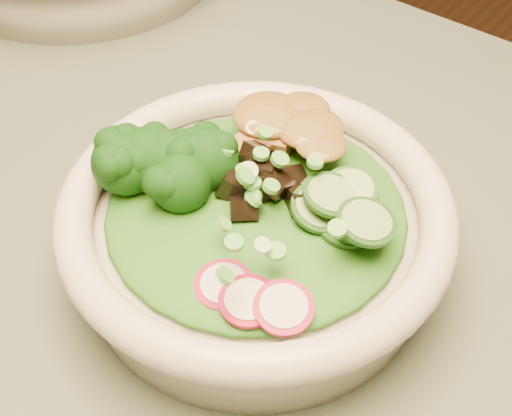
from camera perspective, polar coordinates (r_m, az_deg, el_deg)
The scene contains 9 objects.
salad_bowl at distance 0.42m, azimuth 0.00°, elevation -1.69°, with size 0.23×0.23×0.06m.
lettuce_bed at distance 0.41m, azimuth 0.00°, elevation 0.10°, with size 0.17×0.17×0.02m, color #196014.
broccoli_florets at distance 0.41m, azimuth -7.21°, elevation 2.69°, with size 0.07×0.06×0.04m, color black, non-canonical shape.
radish_slices at distance 0.37m, azimuth -2.19°, elevation -5.76°, with size 0.09×0.03×0.02m, color maroon, non-canonical shape.
cucumber_slices at distance 0.39m, azimuth 7.73°, elevation -0.76°, with size 0.06×0.06×0.03m, color #9DC86F, non-canonical shape.
mushroom_heap at distance 0.41m, azimuth 0.43°, elevation 2.18°, with size 0.06×0.06×0.03m, color black, non-canonical shape.
tofu_cubes at distance 0.44m, azimuth 2.23°, elevation 5.75°, with size 0.08×0.05×0.03m, color #9A6433, non-canonical shape.
peanut_sauce at distance 0.43m, azimuth 2.27°, elevation 6.88°, with size 0.06×0.05×0.01m, color brown.
scallion_garnish at distance 0.39m, azimuth 0.00°, elevation 2.08°, with size 0.16×0.16×0.02m, color #5BBA41, non-canonical shape.
Camera 1 is at (0.08, -0.15, 1.09)m, focal length 50.00 mm.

